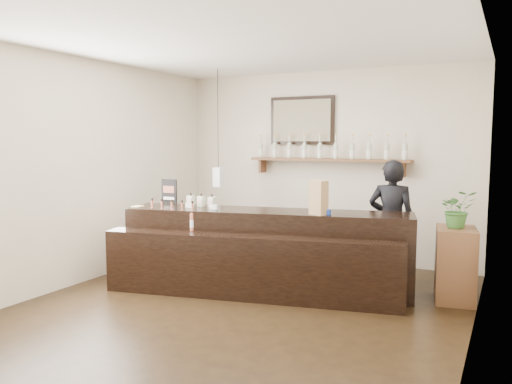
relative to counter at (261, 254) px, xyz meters
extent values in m
plane|color=black|center=(0.08, -0.57, -0.45)|extent=(5.00, 5.00, 0.00)
plane|color=beige|center=(0.08, 1.93, 0.95)|extent=(4.50, 0.00, 4.50)
plane|color=beige|center=(0.08, -3.07, 0.95)|extent=(4.50, 0.00, 4.50)
plane|color=beige|center=(-2.17, -0.57, 0.95)|extent=(0.00, 5.00, 5.00)
plane|color=beige|center=(2.33, -0.57, 0.95)|extent=(0.00, 5.00, 5.00)
plane|color=white|center=(0.08, -0.57, 2.35)|extent=(5.00, 5.00, 0.00)
cube|color=brown|center=(0.18, 1.80, 1.05)|extent=(2.40, 0.25, 0.04)
cube|color=brown|center=(-0.90, 1.83, 0.93)|extent=(0.04, 0.20, 0.20)
cube|color=brown|center=(1.26, 1.83, 0.93)|extent=(0.04, 0.20, 0.20)
cube|color=black|center=(-0.27, 1.90, 1.63)|extent=(1.02, 0.04, 0.72)
cube|color=#4D4031|center=(-0.27, 1.87, 1.63)|extent=(0.92, 0.01, 0.62)
cube|color=white|center=(-1.22, 1.03, 0.80)|extent=(0.12, 0.12, 0.28)
cylinder|color=black|center=(-1.22, 1.03, 1.65)|extent=(0.01, 0.01, 1.41)
cylinder|color=beige|center=(-0.92, 1.80, 1.17)|extent=(0.07, 0.07, 0.20)
cone|color=beige|center=(-0.92, 1.80, 1.30)|extent=(0.07, 0.07, 0.05)
cylinder|color=beige|center=(-0.92, 1.80, 1.36)|extent=(0.02, 0.02, 0.07)
cylinder|color=gold|center=(-0.92, 1.80, 1.41)|extent=(0.03, 0.03, 0.02)
cylinder|color=white|center=(-0.92, 1.80, 1.15)|extent=(0.07, 0.07, 0.09)
cylinder|color=beige|center=(-0.67, 1.80, 1.17)|extent=(0.07, 0.07, 0.20)
cone|color=beige|center=(-0.67, 1.80, 1.30)|extent=(0.07, 0.07, 0.05)
cylinder|color=beige|center=(-0.67, 1.80, 1.36)|extent=(0.02, 0.02, 0.07)
cylinder|color=gold|center=(-0.67, 1.80, 1.41)|extent=(0.03, 0.03, 0.02)
cylinder|color=white|center=(-0.67, 1.80, 1.15)|extent=(0.07, 0.07, 0.09)
cylinder|color=beige|center=(-0.43, 1.80, 1.17)|extent=(0.07, 0.07, 0.20)
cone|color=beige|center=(-0.43, 1.80, 1.30)|extent=(0.07, 0.07, 0.05)
cylinder|color=beige|center=(-0.43, 1.80, 1.36)|extent=(0.02, 0.02, 0.07)
cylinder|color=gold|center=(-0.43, 1.80, 1.41)|extent=(0.03, 0.03, 0.02)
cylinder|color=white|center=(-0.43, 1.80, 1.15)|extent=(0.07, 0.07, 0.09)
cylinder|color=beige|center=(-0.18, 1.80, 1.17)|extent=(0.07, 0.07, 0.20)
cone|color=beige|center=(-0.18, 1.80, 1.30)|extent=(0.07, 0.07, 0.05)
cylinder|color=beige|center=(-0.18, 1.80, 1.36)|extent=(0.02, 0.02, 0.07)
cylinder|color=gold|center=(-0.18, 1.80, 1.41)|extent=(0.03, 0.03, 0.02)
cylinder|color=white|center=(-0.18, 1.80, 1.15)|extent=(0.07, 0.07, 0.09)
cylinder|color=beige|center=(0.06, 1.80, 1.17)|extent=(0.07, 0.07, 0.20)
cone|color=beige|center=(0.06, 1.80, 1.30)|extent=(0.07, 0.07, 0.05)
cylinder|color=beige|center=(0.06, 1.80, 1.36)|extent=(0.02, 0.02, 0.07)
cylinder|color=gold|center=(0.06, 1.80, 1.41)|extent=(0.03, 0.03, 0.02)
cylinder|color=white|center=(0.06, 1.80, 1.15)|extent=(0.07, 0.07, 0.09)
cylinder|color=beige|center=(0.30, 1.80, 1.17)|extent=(0.07, 0.07, 0.20)
cone|color=beige|center=(0.30, 1.80, 1.30)|extent=(0.07, 0.07, 0.05)
cylinder|color=beige|center=(0.30, 1.80, 1.36)|extent=(0.02, 0.02, 0.07)
cylinder|color=gold|center=(0.30, 1.80, 1.41)|extent=(0.03, 0.03, 0.02)
cylinder|color=white|center=(0.30, 1.80, 1.15)|extent=(0.07, 0.07, 0.09)
cylinder|color=beige|center=(0.55, 1.80, 1.17)|extent=(0.07, 0.07, 0.20)
cone|color=beige|center=(0.55, 1.80, 1.30)|extent=(0.07, 0.07, 0.05)
cylinder|color=beige|center=(0.55, 1.80, 1.36)|extent=(0.02, 0.02, 0.07)
cylinder|color=gold|center=(0.55, 1.80, 1.41)|extent=(0.03, 0.03, 0.02)
cylinder|color=white|center=(0.55, 1.80, 1.15)|extent=(0.07, 0.07, 0.09)
cylinder|color=beige|center=(0.79, 1.80, 1.17)|extent=(0.07, 0.07, 0.20)
cone|color=beige|center=(0.79, 1.80, 1.30)|extent=(0.07, 0.07, 0.05)
cylinder|color=beige|center=(0.79, 1.80, 1.36)|extent=(0.02, 0.02, 0.07)
cylinder|color=gold|center=(0.79, 1.80, 1.41)|extent=(0.03, 0.03, 0.02)
cylinder|color=white|center=(0.79, 1.80, 1.15)|extent=(0.07, 0.07, 0.09)
cylinder|color=beige|center=(1.04, 1.80, 1.17)|extent=(0.07, 0.07, 0.20)
cone|color=beige|center=(1.04, 1.80, 1.30)|extent=(0.07, 0.07, 0.05)
cylinder|color=beige|center=(1.04, 1.80, 1.36)|extent=(0.02, 0.02, 0.07)
cylinder|color=gold|center=(1.04, 1.80, 1.41)|extent=(0.03, 0.03, 0.02)
cylinder|color=white|center=(1.04, 1.80, 1.15)|extent=(0.07, 0.07, 0.09)
cylinder|color=beige|center=(1.28, 1.80, 1.17)|extent=(0.07, 0.07, 0.20)
cone|color=beige|center=(1.28, 1.80, 1.30)|extent=(0.07, 0.07, 0.05)
cylinder|color=beige|center=(1.28, 1.80, 1.36)|extent=(0.02, 0.02, 0.07)
cylinder|color=gold|center=(1.28, 1.80, 1.41)|extent=(0.03, 0.03, 0.02)
cylinder|color=white|center=(1.28, 1.80, 1.15)|extent=(0.07, 0.07, 0.09)
cube|color=black|center=(0.01, 0.13, 0.03)|extent=(3.46, 1.35, 0.95)
cube|color=black|center=(0.01, -0.33, -0.09)|extent=(3.39, 1.06, 0.72)
cube|color=white|center=(-0.95, -0.10, 0.53)|extent=(0.10, 0.04, 0.05)
cube|color=white|center=(-0.60, -0.10, 0.53)|extent=(0.10, 0.04, 0.05)
cube|color=#CFBB7E|center=(-1.58, -0.33, 0.33)|extent=(0.12, 0.12, 0.12)
cube|color=#CFBB7E|center=(-1.58, -0.33, 0.45)|extent=(0.12, 0.12, 0.12)
cube|color=beige|center=(-1.05, 0.08, 0.57)|extent=(0.08, 0.08, 0.13)
cube|color=beige|center=(-1.05, 0.03, 0.57)|extent=(0.07, 0.00, 0.06)
cylinder|color=black|center=(-1.05, 0.08, 0.65)|extent=(0.02, 0.02, 0.03)
cube|color=beige|center=(-0.89, 0.08, 0.57)|extent=(0.08, 0.08, 0.13)
cube|color=beige|center=(-0.89, 0.03, 0.57)|extent=(0.07, 0.00, 0.06)
cylinder|color=black|center=(-0.89, 0.08, 0.65)|extent=(0.02, 0.02, 0.03)
cube|color=beige|center=(-0.73, 0.08, 0.57)|extent=(0.08, 0.08, 0.13)
cube|color=beige|center=(-0.73, 0.03, 0.57)|extent=(0.07, 0.00, 0.06)
cylinder|color=black|center=(-0.73, 0.08, 0.65)|extent=(0.02, 0.02, 0.03)
cylinder|color=#B6563D|center=(-1.35, -0.33, 0.38)|extent=(0.07, 0.07, 0.20)
cone|color=#B6563D|center=(-1.35, -0.33, 0.50)|extent=(0.07, 0.07, 0.05)
cylinder|color=#B6563D|center=(-1.35, -0.33, 0.56)|extent=(0.02, 0.02, 0.07)
cylinder|color=black|center=(-1.35, -0.33, 0.61)|extent=(0.03, 0.03, 0.02)
cylinder|color=white|center=(-1.35, -0.33, 0.36)|extent=(0.07, 0.07, 0.09)
cylinder|color=#B6563D|center=(-1.20, -0.33, 0.38)|extent=(0.07, 0.07, 0.20)
cone|color=#B6563D|center=(-1.20, -0.33, 0.50)|extent=(0.07, 0.07, 0.05)
cylinder|color=#B6563D|center=(-1.20, -0.33, 0.56)|extent=(0.02, 0.02, 0.07)
cylinder|color=black|center=(-1.20, -0.33, 0.61)|extent=(0.03, 0.03, 0.02)
cylinder|color=white|center=(-1.20, -0.33, 0.36)|extent=(0.07, 0.07, 0.09)
cylinder|color=#B6563D|center=(-1.05, -0.33, 0.38)|extent=(0.07, 0.07, 0.20)
cone|color=#B6563D|center=(-1.05, -0.33, 0.50)|extent=(0.07, 0.07, 0.05)
cylinder|color=#B6563D|center=(-1.05, -0.33, 0.56)|extent=(0.02, 0.02, 0.07)
cylinder|color=black|center=(-1.05, -0.33, 0.61)|extent=(0.03, 0.03, 0.02)
cylinder|color=white|center=(-1.05, -0.33, 0.36)|extent=(0.07, 0.07, 0.09)
cylinder|color=#B6563D|center=(-0.90, -0.33, 0.38)|extent=(0.07, 0.07, 0.20)
cone|color=#B6563D|center=(-0.90, -0.33, 0.50)|extent=(0.07, 0.07, 0.05)
cylinder|color=#B6563D|center=(-0.90, -0.33, 0.56)|extent=(0.02, 0.02, 0.07)
cylinder|color=black|center=(-0.90, -0.33, 0.61)|extent=(0.03, 0.03, 0.02)
cylinder|color=white|center=(-0.90, -0.33, 0.36)|extent=(0.07, 0.07, 0.09)
cylinder|color=#B6563D|center=(-0.75, -0.33, 0.38)|extent=(0.07, 0.07, 0.20)
cone|color=#B6563D|center=(-0.75, -0.33, 0.50)|extent=(0.07, 0.07, 0.05)
cylinder|color=#B6563D|center=(-0.75, -0.33, 0.56)|extent=(0.02, 0.02, 0.07)
cylinder|color=black|center=(-0.75, -0.33, 0.61)|extent=(0.03, 0.03, 0.02)
cylinder|color=white|center=(-0.75, -0.33, 0.36)|extent=(0.07, 0.07, 0.09)
cube|color=black|center=(-1.42, 0.12, 0.67)|extent=(0.23, 0.04, 0.32)
cube|color=#964736|center=(-1.42, 0.11, 0.69)|extent=(0.16, 0.02, 0.09)
cube|color=white|center=(-1.42, 0.11, 0.57)|extent=(0.16, 0.02, 0.04)
cube|color=#A27C4E|center=(0.68, 0.08, 0.70)|extent=(0.21, 0.18, 0.39)
cube|color=black|center=(0.68, 0.01, 0.64)|extent=(0.10, 0.04, 0.08)
cube|color=#193DB5|center=(0.74, 0.11, 0.54)|extent=(0.14, 0.05, 0.06)
cylinder|color=#193DB5|center=(0.74, 0.11, 0.58)|extent=(0.07, 0.03, 0.07)
cube|color=brown|center=(2.08, 0.67, -0.04)|extent=(0.50, 0.63, 0.82)
imported|color=#386F2C|center=(2.08, 0.67, 0.58)|extent=(0.47, 0.45, 0.42)
imported|color=black|center=(1.30, 0.98, 0.43)|extent=(0.65, 0.44, 1.76)
camera|label=1|loc=(2.61, -5.16, 1.35)|focal=35.00mm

